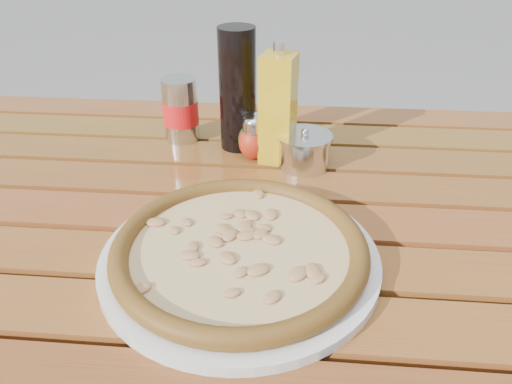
# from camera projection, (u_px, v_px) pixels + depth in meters

# --- Properties ---
(table) EXTENTS (1.40, 0.90, 0.75)m
(table) POSITION_uv_depth(u_px,v_px,m) (255.00, 256.00, 0.78)
(table) COLOR #32180B
(table) RESTS_ON ground
(plate) EXTENTS (0.46, 0.46, 0.01)m
(plate) POSITION_uv_depth(u_px,v_px,m) (240.00, 258.00, 0.65)
(plate) COLOR silver
(plate) RESTS_ON table
(pizza) EXTENTS (0.42, 0.42, 0.03)m
(pizza) POSITION_uv_depth(u_px,v_px,m) (240.00, 249.00, 0.64)
(pizza) COLOR beige
(pizza) RESTS_ON plate
(pepper_shaker) EXTENTS (0.06, 0.06, 0.08)m
(pepper_shaker) POSITION_uv_depth(u_px,v_px,m) (254.00, 138.00, 0.88)
(pepper_shaker) COLOR red
(pepper_shaker) RESTS_ON table
(oregano_shaker) EXTENTS (0.06, 0.06, 0.08)m
(oregano_shaker) POSITION_uv_depth(u_px,v_px,m) (253.00, 136.00, 0.89)
(oregano_shaker) COLOR #333E19
(oregano_shaker) RESTS_ON table
(dark_bottle) EXTENTS (0.07, 0.07, 0.22)m
(dark_bottle) POSITION_uv_depth(u_px,v_px,m) (238.00, 90.00, 0.89)
(dark_bottle) COLOR black
(dark_bottle) RESTS_ON table
(soda_can) EXTENTS (0.07, 0.07, 0.12)m
(soda_can) POSITION_uv_depth(u_px,v_px,m) (181.00, 110.00, 0.94)
(soda_can) COLOR silver
(soda_can) RESTS_ON table
(olive_oil_cruet) EXTENTS (0.07, 0.07, 0.21)m
(olive_oil_cruet) POSITION_uv_depth(u_px,v_px,m) (278.00, 109.00, 0.85)
(olive_oil_cruet) COLOR #C19614
(olive_oil_cruet) RESTS_ON table
(parmesan_tin) EXTENTS (0.13, 0.13, 0.07)m
(parmesan_tin) POSITION_uv_depth(u_px,v_px,m) (304.00, 150.00, 0.86)
(parmesan_tin) COLOR silver
(parmesan_tin) RESTS_ON table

